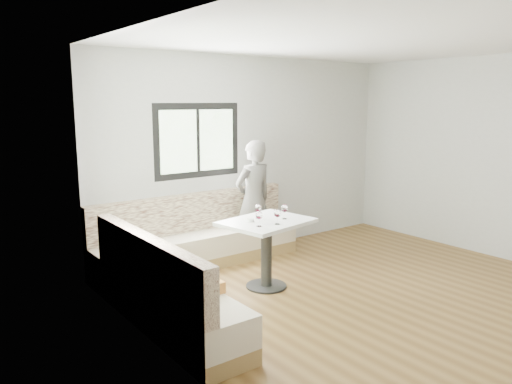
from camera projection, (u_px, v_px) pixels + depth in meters
room at (380, 174)px, 5.31m from camera, size 5.01×5.01×2.81m
banquette at (186, 261)px, 5.83m from camera, size 2.90×2.80×0.95m
table at (266, 237)px, 5.82m from camera, size 1.11×0.93×0.81m
person at (253, 200)px, 6.91m from camera, size 0.62×0.43×1.65m
olive_ramekin at (250, 220)px, 5.72m from camera, size 0.09×0.09×0.03m
wine_glass_a at (259, 216)px, 5.47m from camera, size 0.08×0.08×0.17m
wine_glass_b at (277, 214)px, 5.57m from camera, size 0.08×0.08×0.17m
wine_glass_c at (284, 209)px, 5.83m from camera, size 0.08×0.08×0.17m
wine_glass_d at (258, 208)px, 5.85m from camera, size 0.08×0.08×0.17m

